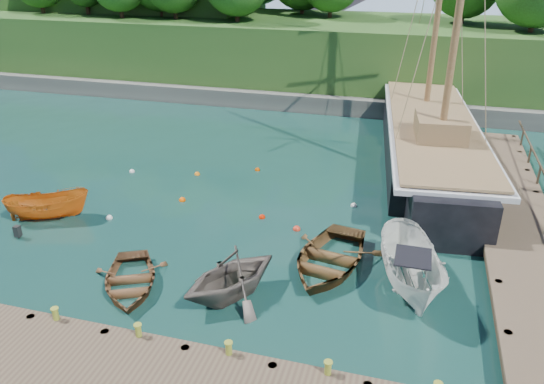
{
  "coord_description": "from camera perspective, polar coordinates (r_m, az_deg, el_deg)",
  "views": [
    {
      "loc": [
        6.58,
        -16.64,
        11.72
      ],
      "look_at": [
        0.95,
        3.43,
        2.0
      ],
      "focal_mm": 35.0,
      "sensor_mm": 36.0,
      "label": 1
    }
  ],
  "objects": [
    {
      "name": "mooring_buoy_5",
      "position": [
        30.45,
        -1.59,
        2.35
      ],
      "size": [
        0.3,
        0.3,
        0.3
      ],
      "primitive_type": "sphere",
      "color": "#CF4900",
      "rests_on": "ground"
    },
    {
      "name": "distant_ridge",
      "position": [
        86.98,
        14.98,
        19.36
      ],
      "size": [
        117.0,
        40.0,
        10.0
      ],
      "color": "#728CA5",
      "rests_on": "ground"
    },
    {
      "name": "mooring_buoy_1",
      "position": [
        27.18,
        -9.62,
        -0.92
      ],
      "size": [
        0.34,
        0.34,
        0.34
      ],
      "primitive_type": "sphere",
      "color": "#F85400",
      "rests_on": "ground"
    },
    {
      "name": "ground",
      "position": [
        21.39,
        -4.99,
        -8.34
      ],
      "size": [
        160.0,
        160.0,
        0.0
      ],
      "primitive_type": "plane",
      "color": "#133A35",
      "rests_on": "ground"
    },
    {
      "name": "mooring_buoy_2",
      "position": [
        25.15,
        -1.08,
        -2.79
      ],
      "size": [
        0.31,
        0.31,
        0.31
      ],
      "primitive_type": "sphere",
      "color": "red",
      "rests_on": "ground"
    },
    {
      "name": "dock_east",
      "position": [
        26.66,
        24.69,
        -2.52
      ],
      "size": [
        3.2,
        24.0,
        1.1
      ],
      "color": "#4D3B2F",
      "rests_on": "ground"
    },
    {
      "name": "motorboat_orange",
      "position": [
        27.24,
        -22.79,
        -2.6
      ],
      "size": [
        4.14,
        2.95,
        1.5
      ],
      "primitive_type": "imported",
      "rotation": [
        0.0,
        0.0,
        2.0
      ],
      "color": "#C86517",
      "rests_on": "ground"
    },
    {
      "name": "rowboat_0",
      "position": [
        21.04,
        -14.99,
        -9.84
      ],
      "size": [
        4.32,
        4.85,
        0.83
      ],
      "primitive_type": "imported",
      "rotation": [
        0.0,
        0.0,
        0.45
      ],
      "color": "brown",
      "rests_on": "ground"
    },
    {
      "name": "mooring_buoy_6",
      "position": [
        31.24,
        -14.83,
        2.09
      ],
      "size": [
        0.3,
        0.3,
        0.3
      ],
      "primitive_type": "sphere",
      "color": "white",
      "rests_on": "ground"
    },
    {
      "name": "bollard_2",
      "position": [
        17.08,
        -4.58,
        -18.45
      ],
      "size": [
        0.26,
        0.26,
        0.45
      ],
      "primitive_type": "cylinder",
      "color": "olive",
      "rests_on": "ground"
    },
    {
      "name": "bollard_0",
      "position": [
        19.56,
        -21.87,
        -13.96
      ],
      "size": [
        0.26,
        0.26,
        0.45
      ],
      "primitive_type": "cylinder",
      "color": "olive",
      "rests_on": "ground"
    },
    {
      "name": "rowboat_2",
      "position": [
        21.61,
        6.05,
        -8.0
      ],
      "size": [
        4.49,
        5.71,
        1.07
      ],
      "primitive_type": "imported",
      "rotation": [
        0.0,
        0.0,
        -0.16
      ],
      "color": "brown",
      "rests_on": "ground"
    },
    {
      "name": "mooring_buoy_4",
      "position": [
        30.14,
        -8.04,
        1.86
      ],
      "size": [
        0.31,
        0.31,
        0.31
      ],
      "primitive_type": "sphere",
      "color": "orange",
      "rests_on": "ground"
    },
    {
      "name": "mooring_buoy_7",
      "position": [
        24.15,
        2.67,
        -4.07
      ],
      "size": [
        0.35,
        0.35,
        0.35
      ],
      "primitive_type": "sphere",
      "color": "red",
      "rests_on": "ground"
    },
    {
      "name": "mooring_buoy_3",
      "position": [
        26.55,
        8.77,
        -1.52
      ],
      "size": [
        0.31,
        0.31,
        0.31
      ],
      "primitive_type": "sphere",
      "color": "silver",
      "rests_on": "ground"
    },
    {
      "name": "cabin_boat_white",
      "position": [
        20.87,
        14.52,
        -10.09
      ],
      "size": [
        3.2,
        5.69,
        2.07
      ],
      "primitive_type": "imported",
      "rotation": [
        0.0,
        0.0,
        0.23
      ],
      "color": "white",
      "rests_on": "ground"
    },
    {
      "name": "schooner",
      "position": [
        32.68,
        16.59,
        5.01
      ],
      "size": [
        7.01,
        27.59,
        20.23
      ],
      "rotation": [
        0.0,
        0.0,
        0.1
      ],
      "color": "black",
      "rests_on": "ground"
    },
    {
      "name": "bollard_1",
      "position": [
        18.11,
        -13.91,
        -16.23
      ],
      "size": [
        0.26,
        0.26,
        0.45
      ],
      "primitive_type": "cylinder",
      "color": "olive",
      "rests_on": "ground"
    },
    {
      "name": "headland",
      "position": [
        52.17,
        -6.67,
        18.04
      ],
      "size": [
        51.0,
        19.31,
        12.9
      ],
      "color": "#474744",
      "rests_on": "ground"
    },
    {
      "name": "mooring_buoy_0",
      "position": [
        26.23,
        -17.1,
        -2.75
      ],
      "size": [
        0.32,
        0.32,
        0.32
      ],
      "primitive_type": "sphere",
      "color": "silver",
      "rests_on": "ground"
    },
    {
      "name": "rowboat_1",
      "position": [
        19.95,
        -4.41,
        -11.08
      ],
      "size": [
        5.05,
        5.22,
        2.1
      ],
      "primitive_type": "imported",
      "rotation": [
        0.0,
        0.0,
        -0.57
      ],
      "color": "#665C53",
      "rests_on": "ground"
    }
  ]
}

